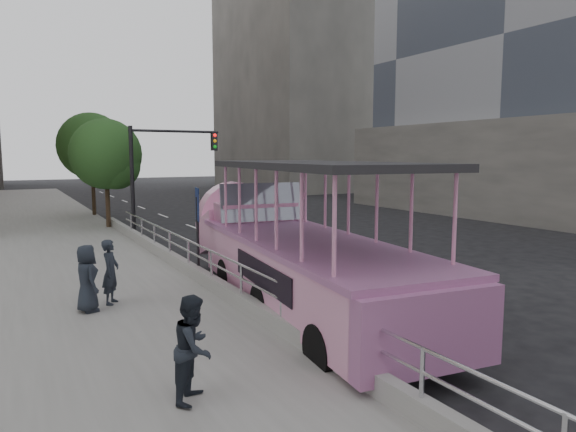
{
  "coord_description": "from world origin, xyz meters",
  "views": [
    {
      "loc": [
        -7.89,
        -10.89,
        3.91
      ],
      "look_at": [
        -0.2,
        3.01,
        2.02
      ],
      "focal_mm": 32.0,
      "sensor_mm": 36.0,
      "label": 1
    }
  ],
  "objects_px": {
    "pedestrian_far": "(87,278)",
    "traffic_signal": "(158,164)",
    "duck_boat": "(290,252)",
    "car": "(258,232)",
    "parking_sign": "(198,226)",
    "pedestrian_mid": "(194,348)",
    "street_tree_near": "(108,157)",
    "pedestrian_near": "(111,272)",
    "street_tree_far": "(93,148)"
  },
  "relations": [
    {
      "from": "pedestrian_far",
      "to": "traffic_signal",
      "type": "xyz_separation_m",
      "value": [
        4.65,
        11.02,
        2.41
      ]
    },
    {
      "from": "duck_boat",
      "to": "car",
      "type": "distance_m",
      "value": 8.77
    },
    {
      "from": "duck_boat",
      "to": "parking_sign",
      "type": "distance_m",
      "value": 3.27
    },
    {
      "from": "pedestrian_mid",
      "to": "street_tree_near",
      "type": "relative_size",
      "value": 0.28
    },
    {
      "from": "car",
      "to": "pedestrian_mid",
      "type": "distance_m",
      "value": 14.5
    },
    {
      "from": "duck_boat",
      "to": "pedestrian_far",
      "type": "relative_size",
      "value": 7.36
    },
    {
      "from": "pedestrian_near",
      "to": "duck_boat",
      "type": "bearing_deg",
      "value": -77.97
    },
    {
      "from": "pedestrian_near",
      "to": "pedestrian_far",
      "type": "bearing_deg",
      "value": 153.2
    },
    {
      "from": "pedestrian_near",
      "to": "street_tree_near",
      "type": "xyz_separation_m",
      "value": [
        2.45,
        14.05,
        2.73
      ]
    },
    {
      "from": "pedestrian_near",
      "to": "pedestrian_mid",
      "type": "relative_size",
      "value": 1.0
    },
    {
      "from": "car",
      "to": "pedestrian_near",
      "type": "xyz_separation_m",
      "value": [
        -7.26,
        -6.9,
        0.47
      ]
    },
    {
      "from": "pedestrian_far",
      "to": "street_tree_near",
      "type": "xyz_separation_m",
      "value": [
        3.05,
        14.45,
        2.74
      ]
    },
    {
      "from": "street_tree_near",
      "to": "pedestrian_far",
      "type": "bearing_deg",
      "value": -101.92
    },
    {
      "from": "pedestrian_far",
      "to": "street_tree_near",
      "type": "relative_size",
      "value": 0.27
    },
    {
      "from": "pedestrian_mid",
      "to": "traffic_signal",
      "type": "height_order",
      "value": "traffic_signal"
    },
    {
      "from": "parking_sign",
      "to": "pedestrian_far",
      "type": "bearing_deg",
      "value": -149.7
    },
    {
      "from": "pedestrian_mid",
      "to": "street_tree_far",
      "type": "distance_m",
      "value": 26.11
    },
    {
      "from": "pedestrian_mid",
      "to": "pedestrian_far",
      "type": "bearing_deg",
      "value": 46.79
    },
    {
      "from": "duck_boat",
      "to": "car",
      "type": "height_order",
      "value": "duck_boat"
    },
    {
      "from": "street_tree_far",
      "to": "traffic_signal",
      "type": "bearing_deg",
      "value": -81.57
    },
    {
      "from": "pedestrian_mid",
      "to": "street_tree_near",
      "type": "bearing_deg",
      "value": 32.03
    },
    {
      "from": "pedestrian_mid",
      "to": "traffic_signal",
      "type": "distance_m",
      "value": 16.99
    },
    {
      "from": "car",
      "to": "street_tree_near",
      "type": "distance_m",
      "value": 9.18
    },
    {
      "from": "street_tree_near",
      "to": "street_tree_far",
      "type": "bearing_deg",
      "value": 88.09
    },
    {
      "from": "duck_boat",
      "to": "street_tree_near",
      "type": "height_order",
      "value": "street_tree_near"
    },
    {
      "from": "duck_boat",
      "to": "traffic_signal",
      "type": "distance_m",
      "value": 12.12
    },
    {
      "from": "parking_sign",
      "to": "street_tree_near",
      "type": "xyz_separation_m",
      "value": [
        -0.3,
        12.49,
        1.98
      ]
    },
    {
      "from": "pedestrian_mid",
      "to": "parking_sign",
      "type": "relative_size",
      "value": 0.54
    },
    {
      "from": "car",
      "to": "duck_boat",
      "type": "bearing_deg",
      "value": -100.03
    },
    {
      "from": "car",
      "to": "pedestrian_near",
      "type": "bearing_deg",
      "value": -126.53
    },
    {
      "from": "street_tree_near",
      "to": "duck_boat",
      "type": "bearing_deg",
      "value": -83.23
    },
    {
      "from": "pedestrian_near",
      "to": "parking_sign",
      "type": "height_order",
      "value": "parking_sign"
    },
    {
      "from": "car",
      "to": "street_tree_near",
      "type": "bearing_deg",
      "value": 133.81
    },
    {
      "from": "car",
      "to": "pedestrian_far",
      "type": "relative_size",
      "value": 2.35
    },
    {
      "from": "pedestrian_far",
      "to": "pedestrian_near",
      "type": "bearing_deg",
      "value": -67.18
    },
    {
      "from": "car",
      "to": "traffic_signal",
      "type": "distance_m",
      "value": 5.69
    },
    {
      "from": "parking_sign",
      "to": "street_tree_far",
      "type": "height_order",
      "value": "street_tree_far"
    },
    {
      "from": "pedestrian_far",
      "to": "traffic_signal",
      "type": "bearing_deg",
      "value": -34.17
    },
    {
      "from": "traffic_signal",
      "to": "street_tree_near",
      "type": "height_order",
      "value": "street_tree_near"
    },
    {
      "from": "duck_boat",
      "to": "pedestrian_mid",
      "type": "distance_m",
      "value": 6.05
    },
    {
      "from": "street_tree_near",
      "to": "car",
      "type": "bearing_deg",
      "value": -56.11
    },
    {
      "from": "pedestrian_far",
      "to": "car",
      "type": "bearing_deg",
      "value": -58.38
    },
    {
      "from": "street_tree_far",
      "to": "pedestrian_near",
      "type": "bearing_deg",
      "value": -97.54
    },
    {
      "from": "duck_boat",
      "to": "pedestrian_mid",
      "type": "xyz_separation_m",
      "value": [
        -4.1,
        -4.44,
        -0.3
      ]
    },
    {
      "from": "street_tree_near",
      "to": "pedestrian_near",
      "type": "bearing_deg",
      "value": -99.91
    },
    {
      "from": "traffic_signal",
      "to": "street_tree_far",
      "type": "xyz_separation_m",
      "value": [
        -1.4,
        9.43,
        0.81
      ]
    },
    {
      "from": "car",
      "to": "pedestrian_near",
      "type": "relative_size",
      "value": 2.32
    },
    {
      "from": "duck_boat",
      "to": "street_tree_far",
      "type": "bearing_deg",
      "value": 94.34
    },
    {
      "from": "car",
      "to": "pedestrian_far",
      "type": "bearing_deg",
      "value": -127.16
    },
    {
      "from": "parking_sign",
      "to": "traffic_signal",
      "type": "bearing_deg",
      "value": 81.88
    }
  ]
}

